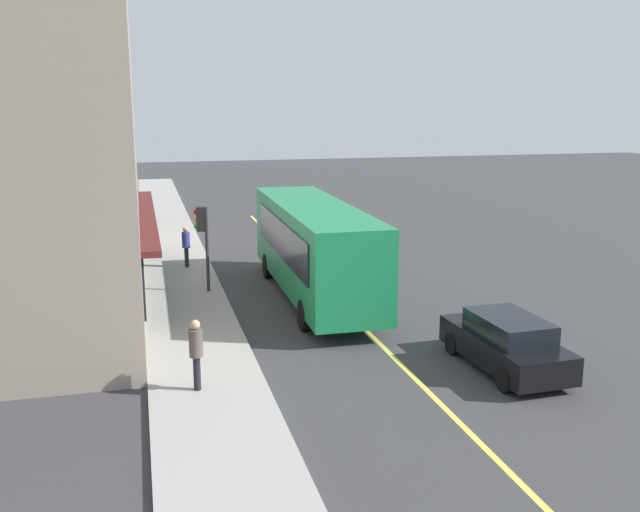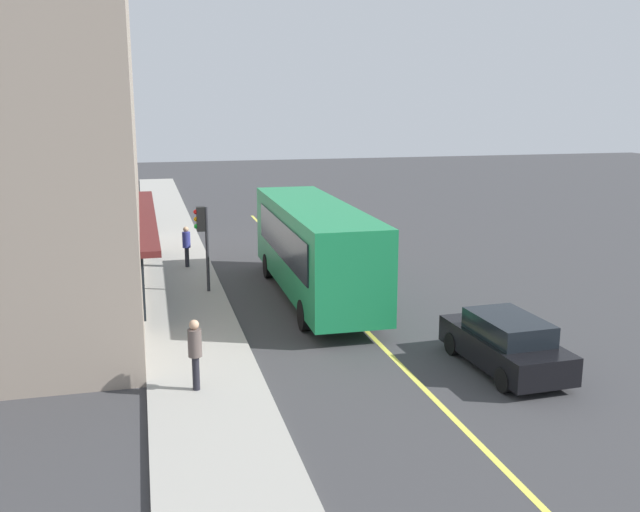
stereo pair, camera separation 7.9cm
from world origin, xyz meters
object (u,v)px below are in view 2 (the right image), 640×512
object	(u,v)px
bus	(314,246)
pedestrian_near_storefront	(186,243)
traffic_light	(202,229)
car_black	(505,343)
pedestrian_by_curb	(195,348)
pedestrian_waiting	(151,223)

from	to	relation	value
bus	pedestrian_near_storefront	bearing A→B (deg)	36.80
bus	pedestrian_near_storefront	distance (m)	7.11
traffic_light	car_black	distance (m)	12.14
bus	traffic_light	world-z (taller)	bus
bus	pedestrian_by_curb	xyz separation A→B (m)	(-7.85, 4.91, -0.74)
traffic_light	pedestrian_near_storefront	distance (m)	4.43
car_black	pedestrian_by_curb	xyz separation A→B (m)	(0.28, 8.26, 0.50)
traffic_light	pedestrian_by_curb	xyz separation A→B (m)	(-9.30, 1.03, -1.29)
traffic_light	bus	bearing A→B (deg)	-110.51
traffic_light	pedestrian_waiting	xyz separation A→B (m)	(9.99, 1.74, -1.36)
car_black	pedestrian_near_storefront	world-z (taller)	pedestrian_near_storefront
traffic_light	car_black	world-z (taller)	traffic_light
pedestrian_near_storefront	pedestrian_waiting	world-z (taller)	pedestrian_near_storefront
bus	pedestrian_by_curb	size ratio (longest dim) A/B	6.17
pedestrian_near_storefront	pedestrian_by_curb	size ratio (longest dim) A/B	0.97
bus	pedestrian_near_storefront	xyz separation A→B (m)	(5.66, 4.23, -0.78)
traffic_light	pedestrian_near_storefront	world-z (taller)	traffic_light
bus	pedestrian_waiting	distance (m)	12.77
pedestrian_by_curb	pedestrian_waiting	size ratio (longest dim) A/B	1.06
bus	car_black	xyz separation A→B (m)	(-8.13, -3.35, -1.24)
pedestrian_waiting	traffic_light	bearing A→B (deg)	-170.13
bus	car_black	size ratio (longest dim) A/B	2.55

